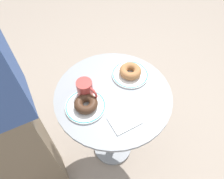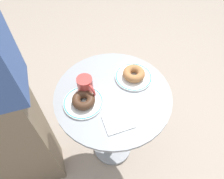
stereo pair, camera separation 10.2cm
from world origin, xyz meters
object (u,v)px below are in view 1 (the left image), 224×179
Objects in this scene: plate_right at (130,74)px; donut_chocolate at (86,104)px; donut_cinnamon at (130,71)px; coffee_mug at (86,89)px; paper_napkin at (124,120)px; cafe_table at (113,114)px; plate_left at (86,106)px.

donut_chocolate reaches higher than plate_right.
donut_cinnamon is at bearing 90.00° from plate_right.
donut_chocolate is 0.96× the size of donut_cinnamon.
donut_cinnamon is 0.26m from coffee_mug.
paper_napkin is at bearing -81.40° from coffee_mug.
donut_cinnamon is at bearing 9.97° from cafe_table.
cafe_table is at bearing -9.72° from donut_chocolate.
coffee_mug is at bearing 167.48° from donut_cinnamon.
donut_cinnamon reaches higher than plate_left.
coffee_mug is (0.05, 0.06, 0.02)m from donut_chocolate.
plate_right is at bearing -12.52° from coffee_mug.
cafe_table is 3.55× the size of plate_right.
plate_left and plate_right have the same top height.
coffee_mug is (-0.26, 0.06, 0.02)m from donut_cinnamon.
donut_cinnamon is at bearing -1.03° from plate_left.
paper_napkin is (-0.07, -0.15, 0.21)m from cafe_table.
plate_left is 0.31m from donut_cinnamon.
paper_napkin is (-0.22, -0.18, -0.00)m from plate_right.
plate_left is 1.74× the size of donut_chocolate.
coffee_mug is (-0.26, 0.06, 0.04)m from plate_right.
plate_right is (0.15, 0.03, 0.21)m from cafe_table.
cafe_table is at bearing -11.95° from plate_left.
donut_cinnamon is at bearing 38.57° from paper_napkin.
coffee_mug reaches higher than plate_left.
plate_right is 1.64× the size of coffee_mug.
donut_chocolate is at bearing -79.11° from plate_left.
paper_napkin is at bearing -114.87° from cafe_table.
donut_chocolate reaches higher than cafe_table.
plate_left is 0.03m from donut_chocolate.
cafe_table is 0.26m from plate_right.
donut_chocolate reaches higher than plate_left.
donut_chocolate is at bearing -128.46° from coffee_mug.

